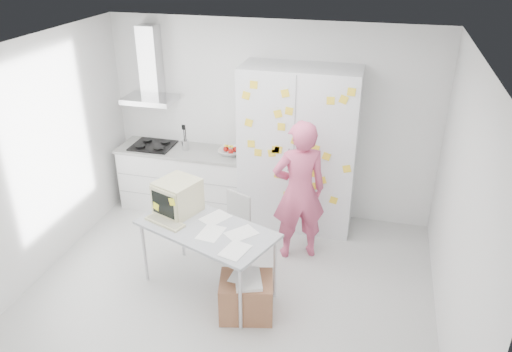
% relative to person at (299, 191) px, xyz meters
% --- Properties ---
extents(floor, '(4.50, 4.00, 0.02)m').
position_rel_person_xyz_m(floor, '(-0.61, -0.92, -0.90)').
color(floor, silver).
rests_on(floor, ground).
extents(walls, '(4.52, 4.01, 2.70)m').
position_rel_person_xyz_m(walls, '(-0.61, -0.20, 0.46)').
color(walls, white).
rests_on(walls, ground).
extents(ceiling, '(4.50, 4.00, 0.02)m').
position_rel_person_xyz_m(ceiling, '(-0.61, -0.92, 1.81)').
color(ceiling, white).
rests_on(ceiling, walls).
extents(counter_run, '(1.84, 0.63, 1.28)m').
position_rel_person_xyz_m(counter_run, '(-1.80, 0.78, -0.42)').
color(counter_run, white).
rests_on(counter_run, ground).
extents(range_hood, '(0.70, 0.48, 1.01)m').
position_rel_person_xyz_m(range_hood, '(-2.26, 0.92, 1.07)').
color(range_hood, silver).
rests_on(range_hood, walls).
extents(tall_cabinet, '(1.50, 0.68, 2.20)m').
position_rel_person_xyz_m(tall_cabinet, '(-0.16, 0.76, 0.21)').
color(tall_cabinet, silver).
rests_on(tall_cabinet, ground).
extents(person, '(0.77, 0.65, 1.79)m').
position_rel_person_xyz_m(person, '(0.00, 0.00, 0.00)').
color(person, '#D55379').
rests_on(person, ground).
extents(desk, '(1.67, 1.24, 1.20)m').
position_rel_person_xyz_m(desk, '(-1.11, -0.77, 0.02)').
color(desk, '#AFB3BA').
rests_on(desk, ground).
extents(chair, '(0.49, 0.49, 0.83)m').
position_rel_person_xyz_m(chair, '(-0.76, -0.22, -0.42)').
color(chair, '#ABABA9').
rests_on(chair, ground).
extents(cardboard_box, '(0.64, 0.56, 0.48)m').
position_rel_person_xyz_m(cardboard_box, '(-0.32, -1.23, -0.66)').
color(cardboard_box, '#9F6745').
rests_on(cardboard_box, ground).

